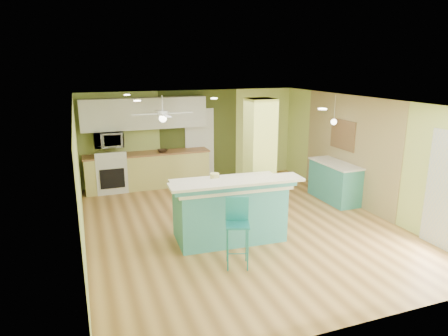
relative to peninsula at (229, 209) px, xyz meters
The scene contains 22 objects.
floor 0.90m from the peninsula, 50.56° to the left, with size 6.00×7.00×0.01m, color olive.
ceiling 2.04m from the peninsula, 50.56° to the left, with size 6.00×7.00×0.01m, color white.
wall_back 4.11m from the peninsula, 83.83° to the left, with size 6.00×0.01×2.50m, color #C2D572.
wall_front 3.08m from the peninsula, 81.66° to the right, with size 6.00×0.01×2.50m, color #C2D572.
wall_left 2.71m from the peninsula, 168.34° to the left, with size 0.01×7.00×2.50m, color #C2D572.
wall_right 3.55m from the peninsula, ahead, with size 0.01×7.00×2.50m, color #C2D572.
wood_panel 3.67m from the peninsula, 18.26° to the left, with size 0.02×3.40×2.50m, color #917C52.
olive_accent 4.12m from the peninsula, 81.01° to the left, with size 2.20×0.02×2.50m, color #414A1D.
interior_door 4.06m from the peninsula, 80.94° to the left, with size 0.82×0.05×2.00m, color white.
column 1.64m from the peninsula, 43.48° to the left, with size 0.55×0.55×2.50m, color #D5DE67.
kitchen_run 3.83m from the peninsula, 103.04° to the left, with size 3.25×0.63×0.94m.
stove 4.14m from the peninsula, 115.99° to the left, with size 0.76×0.66×1.08m.
upper_cabinets 4.18m from the peninsula, 102.65° to the left, with size 3.20×0.34×0.80m, color white.
microwave 4.22m from the peninsula, 115.94° to the left, with size 0.70×0.48×0.39m, color silver.
ceiling_fan 3.01m from the peninsula, 104.71° to the left, with size 1.41×1.41×0.61m.
pendant_lamp 3.59m from the peninsula, 22.53° to the left, with size 0.14×0.14×0.69m.
wall_decor 3.78m from the peninsula, 21.36° to the left, with size 0.03×0.90×0.70m, color brown.
peninsula is the anchor object (origin of this frame).
bar_stool 1.02m from the peninsula, 103.66° to the right, with size 0.47×0.47×1.13m.
side_counter 3.34m from the peninsula, 20.23° to the left, with size 0.61×1.44×0.93m.
fruit_bowl 3.73m from the peninsula, 97.35° to the left, with size 0.27×0.27×0.07m, color #362416.
canister 0.65m from the peninsula, 134.63° to the left, with size 0.17×0.17×0.15m, color yellow.
Camera 1 is at (-2.93, -7.02, 3.20)m, focal length 32.00 mm.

